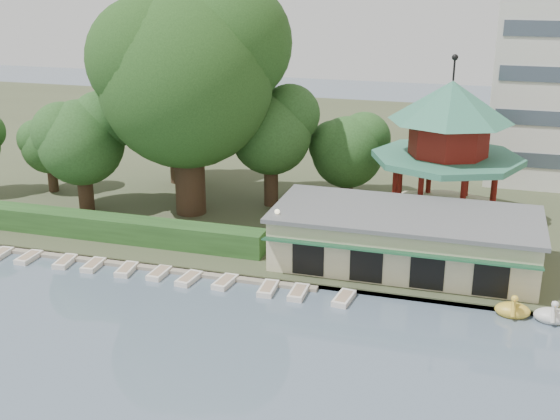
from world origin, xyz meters
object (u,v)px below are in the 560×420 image
at_px(dock, 96,258).
at_px(big_tree, 189,69).
at_px(boathouse, 404,238).
at_px(pavilion, 449,138).

distance_m(dock, big_tree, 17.03).
xyz_separation_m(dock, boathouse, (22.00, 4.77, 2.25)).
relative_size(dock, pavilion, 2.52).
distance_m(boathouse, pavilion, 11.43).
bearing_deg(pavilion, big_tree, -169.73).
bearing_deg(pavilion, dock, -148.34).
relative_size(boathouse, big_tree, 0.95).
xyz_separation_m(boathouse, big_tree, (-18.81, 6.26, 10.33)).
height_order(boathouse, big_tree, big_tree).
bearing_deg(boathouse, pavilion, 78.72).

